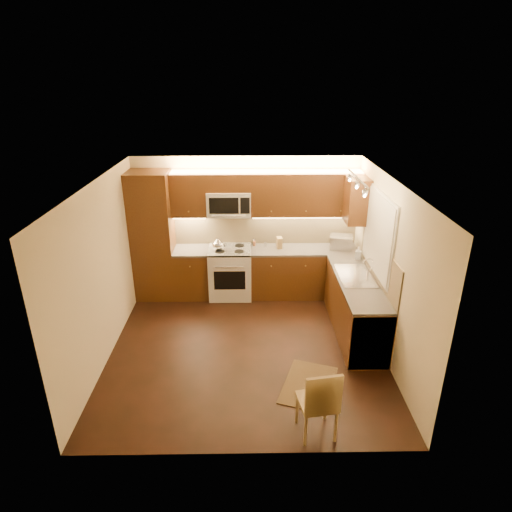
{
  "coord_description": "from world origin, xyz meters",
  "views": [
    {
      "loc": [
        0.05,
        -5.5,
        3.8
      ],
      "look_at": [
        0.15,
        0.55,
        1.25
      ],
      "focal_mm": 30.43,
      "sensor_mm": 36.0,
      "label": 1
    }
  ],
  "objects_px": {
    "stove": "(230,272)",
    "soap_bottle": "(358,253)",
    "microwave": "(229,203)",
    "dining_chair": "(317,400)",
    "kettle": "(218,244)",
    "toaster_oven": "(341,242)",
    "sink": "(356,272)",
    "knife_block": "(279,243)"
  },
  "relations": [
    {
      "from": "sink",
      "to": "knife_block",
      "type": "distance_m",
      "value": 1.64
    },
    {
      "from": "microwave",
      "to": "stove",
      "type": "bearing_deg",
      "value": -90.0
    },
    {
      "from": "sink",
      "to": "toaster_oven",
      "type": "bearing_deg",
      "value": 90.34
    },
    {
      "from": "sink",
      "to": "kettle",
      "type": "xyz_separation_m",
      "value": [
        -2.2,
        1.06,
        0.06
      ]
    },
    {
      "from": "kettle",
      "to": "dining_chair",
      "type": "relative_size",
      "value": 0.26
    },
    {
      "from": "soap_bottle",
      "to": "stove",
      "type": "bearing_deg",
      "value": -169.18
    },
    {
      "from": "stove",
      "to": "knife_block",
      "type": "xyz_separation_m",
      "value": [
        0.89,
        0.08,
        0.54
      ]
    },
    {
      "from": "sink",
      "to": "toaster_oven",
      "type": "distance_m",
      "value": 1.16
    },
    {
      "from": "sink",
      "to": "dining_chair",
      "type": "xyz_separation_m",
      "value": [
        -0.91,
        -2.25,
        -0.52
      ]
    },
    {
      "from": "kettle",
      "to": "soap_bottle",
      "type": "distance_m",
      "value": 2.42
    },
    {
      "from": "stove",
      "to": "toaster_oven",
      "type": "height_order",
      "value": "toaster_oven"
    },
    {
      "from": "microwave",
      "to": "soap_bottle",
      "type": "relative_size",
      "value": 3.51
    },
    {
      "from": "microwave",
      "to": "knife_block",
      "type": "xyz_separation_m",
      "value": [
        0.89,
        -0.06,
        -0.72
      ]
    },
    {
      "from": "stove",
      "to": "soap_bottle",
      "type": "height_order",
      "value": "soap_bottle"
    },
    {
      "from": "microwave",
      "to": "sink",
      "type": "bearing_deg",
      "value": -32.21
    },
    {
      "from": "kettle",
      "to": "toaster_oven",
      "type": "height_order",
      "value": "kettle"
    },
    {
      "from": "sink",
      "to": "kettle",
      "type": "height_order",
      "value": "kettle"
    },
    {
      "from": "sink",
      "to": "dining_chair",
      "type": "relative_size",
      "value": 0.94
    },
    {
      "from": "sink",
      "to": "knife_block",
      "type": "height_order",
      "value": "knife_block"
    },
    {
      "from": "sink",
      "to": "toaster_oven",
      "type": "height_order",
      "value": "toaster_oven"
    },
    {
      "from": "kettle",
      "to": "toaster_oven",
      "type": "relative_size",
      "value": 0.6
    },
    {
      "from": "microwave",
      "to": "dining_chair",
      "type": "relative_size",
      "value": 0.83
    },
    {
      "from": "kettle",
      "to": "knife_block",
      "type": "distance_m",
      "value": 1.1
    },
    {
      "from": "stove",
      "to": "soap_bottle",
      "type": "bearing_deg",
      "value": -11.67
    },
    {
      "from": "microwave",
      "to": "dining_chair",
      "type": "bearing_deg",
      "value": -72.68
    },
    {
      "from": "stove",
      "to": "microwave",
      "type": "xyz_separation_m",
      "value": [
        0.0,
        0.14,
        1.26
      ]
    },
    {
      "from": "toaster_oven",
      "to": "soap_bottle",
      "type": "bearing_deg",
      "value": -55.95
    },
    {
      "from": "microwave",
      "to": "knife_block",
      "type": "bearing_deg",
      "value": -3.77
    },
    {
      "from": "kettle",
      "to": "dining_chair",
      "type": "bearing_deg",
      "value": -75.7
    },
    {
      "from": "sink",
      "to": "knife_block",
      "type": "xyz_separation_m",
      "value": [
        -1.11,
        1.2,
        0.03
      ]
    },
    {
      "from": "microwave",
      "to": "kettle",
      "type": "xyz_separation_m",
      "value": [
        -0.2,
        -0.2,
        -0.68
      ]
    },
    {
      "from": "stove",
      "to": "sink",
      "type": "relative_size",
      "value": 1.07
    },
    {
      "from": "kettle",
      "to": "toaster_oven",
      "type": "distance_m",
      "value": 2.2
    },
    {
      "from": "dining_chair",
      "to": "kettle",
      "type": "bearing_deg",
      "value": 101.82
    },
    {
      "from": "stove",
      "to": "kettle",
      "type": "height_order",
      "value": "kettle"
    },
    {
      "from": "stove",
      "to": "dining_chair",
      "type": "height_order",
      "value": "stove"
    },
    {
      "from": "knife_block",
      "to": "soap_bottle",
      "type": "relative_size",
      "value": 0.92
    },
    {
      "from": "knife_block",
      "to": "soap_bottle",
      "type": "bearing_deg",
      "value": -27.62
    },
    {
      "from": "toaster_oven",
      "to": "dining_chair",
      "type": "xyz_separation_m",
      "value": [
        -0.9,
        -3.41,
        -0.56
      ]
    },
    {
      "from": "toaster_oven",
      "to": "kettle",
      "type": "bearing_deg",
      "value": -165.32
    },
    {
      "from": "kettle",
      "to": "dining_chair",
      "type": "distance_m",
      "value": 3.6
    },
    {
      "from": "stove",
      "to": "knife_block",
      "type": "distance_m",
      "value": 1.04
    }
  ]
}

